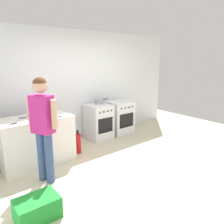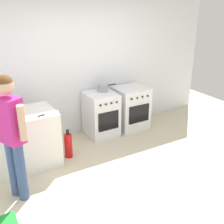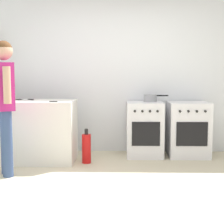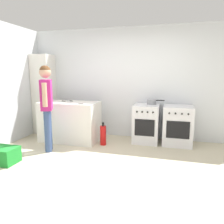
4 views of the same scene
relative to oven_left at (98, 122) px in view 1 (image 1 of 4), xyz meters
The scene contains 13 objects.
ground_plane 1.67m from the oven_left, 102.51° to the right, with size 8.00×8.00×0.00m, color beige.
back_wall 1.01m from the oven_left, 133.25° to the left, with size 6.00×0.10×2.60m, color silver.
counter_unit 1.74m from the oven_left, 167.47° to the right, with size 1.30×0.70×0.90m, color silver.
oven_left is the anchor object (origin of this frame).
oven_right 0.68m from the oven_left, ahead, with size 0.62×0.62×0.85m.
pot 0.50m from the oven_left, 45.06° to the left, with size 0.39×0.21×0.11m.
knife_paring 2.28m from the oven_left, 164.70° to the right, with size 0.21×0.08×0.01m.
knife_carving 1.88m from the oven_left, behind, with size 0.29×0.21×0.01m.
knife_chef 1.89m from the oven_left, behind, with size 0.30×0.12×0.01m.
knife_bread 1.43m from the oven_left, 153.30° to the right, with size 0.35×0.10×0.01m.
person 2.21m from the oven_left, 148.83° to the right, with size 0.33×0.52×1.69m.
fire_extinguisher 1.01m from the oven_left, 151.22° to the right, with size 0.13×0.13×0.50m.
recycling_crate_lower 2.95m from the oven_left, 140.36° to the right, with size 0.52×0.36×0.28m, color #1E842D.
Camera 1 is at (-2.66, -2.71, 1.95)m, focal length 35.00 mm.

